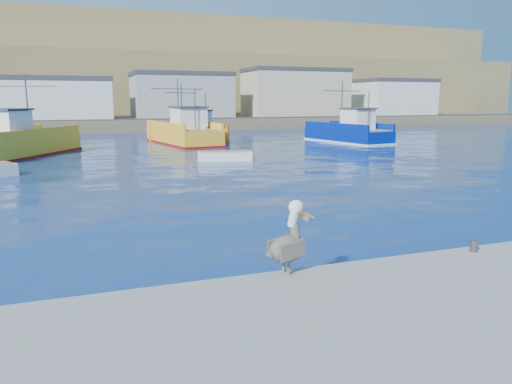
{
  "coord_description": "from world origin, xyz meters",
  "views": [
    {
      "loc": [
        -6.74,
        -13.27,
        4.44
      ],
      "look_at": [
        -0.76,
        2.99,
        1.23
      ],
      "focal_mm": 35.0,
      "sensor_mm": 36.0,
      "label": 1
    }
  ],
  "objects_px": {
    "skiff_mid": "(225,157)",
    "trawler_blue": "(349,133)",
    "trawler_yellow_a": "(19,143)",
    "trawler_yellow_b": "(184,133)",
    "pelican": "(289,242)",
    "boat_orange": "(190,132)"
  },
  "relations": [
    {
      "from": "trawler_yellow_a",
      "to": "skiff_mid",
      "type": "relative_size",
      "value": 2.91
    },
    {
      "from": "trawler_yellow_b",
      "to": "skiff_mid",
      "type": "bearing_deg",
      "value": -90.79
    },
    {
      "from": "trawler_blue",
      "to": "pelican",
      "type": "distance_m",
      "value": 42.84
    },
    {
      "from": "trawler_yellow_a",
      "to": "boat_orange",
      "type": "height_order",
      "value": "trawler_yellow_a"
    },
    {
      "from": "skiff_mid",
      "to": "trawler_blue",
      "type": "bearing_deg",
      "value": 33.05
    },
    {
      "from": "trawler_yellow_a",
      "to": "skiff_mid",
      "type": "bearing_deg",
      "value": -31.04
    },
    {
      "from": "trawler_yellow_b",
      "to": "pelican",
      "type": "relative_size",
      "value": 7.34
    },
    {
      "from": "trawler_yellow_a",
      "to": "boat_orange",
      "type": "xyz_separation_m",
      "value": [
        15.66,
        7.93,
        -0.02
      ]
    },
    {
      "from": "trawler_yellow_b",
      "to": "pelican",
      "type": "distance_m",
      "value": 40.89
    },
    {
      "from": "trawler_yellow_b",
      "to": "skiff_mid",
      "type": "height_order",
      "value": "trawler_yellow_b"
    },
    {
      "from": "boat_orange",
      "to": "pelican",
      "type": "xyz_separation_m",
      "value": [
        -7.13,
        -41.78,
        0.17
      ]
    },
    {
      "from": "trawler_yellow_a",
      "to": "pelican",
      "type": "bearing_deg",
      "value": -75.86
    },
    {
      "from": "trawler_blue",
      "to": "pelican",
      "type": "xyz_separation_m",
      "value": [
        -22.95,
        -36.17,
        0.22
      ]
    },
    {
      "from": "pelican",
      "to": "skiff_mid",
      "type": "bearing_deg",
      "value": 76.64
    },
    {
      "from": "trawler_yellow_a",
      "to": "skiff_mid",
      "type": "xyz_separation_m",
      "value": [
        14.49,
        -8.72,
        -0.79
      ]
    },
    {
      "from": "trawler_yellow_b",
      "to": "pelican",
      "type": "xyz_separation_m",
      "value": [
        -6.18,
        -40.42,
        0.15
      ]
    },
    {
      "from": "boat_orange",
      "to": "pelican",
      "type": "distance_m",
      "value": 42.38
    },
    {
      "from": "trawler_blue",
      "to": "pelican",
      "type": "height_order",
      "value": "trawler_blue"
    },
    {
      "from": "trawler_blue",
      "to": "boat_orange",
      "type": "distance_m",
      "value": 16.78
    },
    {
      "from": "trawler_yellow_b",
      "to": "boat_orange",
      "type": "distance_m",
      "value": 1.66
    },
    {
      "from": "pelican",
      "to": "trawler_yellow_a",
      "type": "bearing_deg",
      "value": 104.14
    },
    {
      "from": "trawler_yellow_a",
      "to": "trawler_yellow_b",
      "type": "relative_size",
      "value": 0.98
    }
  ]
}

